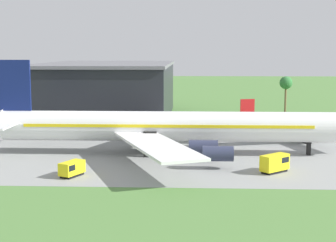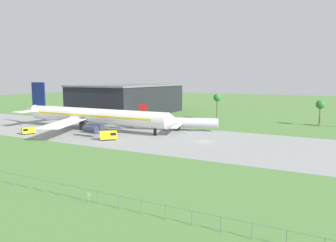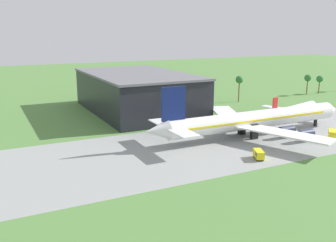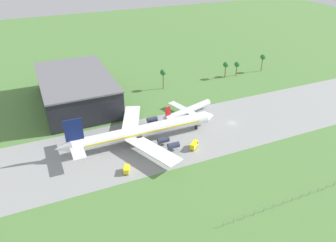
% 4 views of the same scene
% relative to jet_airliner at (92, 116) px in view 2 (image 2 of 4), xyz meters
% --- Properties ---
extents(ground_plane, '(600.00, 600.00, 0.00)m').
position_rel_jet_airliner_xyz_m(ground_plane, '(46.70, -2.51, -5.22)').
color(ground_plane, '#517F3D').
extents(taxiway_strip, '(320.00, 44.00, 0.02)m').
position_rel_jet_airliner_xyz_m(taxiway_strip, '(46.70, -2.51, -5.21)').
color(taxiway_strip, gray).
rests_on(taxiway_strip, ground_plane).
extents(jet_airliner, '(74.49, 55.91, 17.72)m').
position_rel_jet_airliner_xyz_m(jet_airliner, '(0.00, 0.00, 0.00)').
color(jet_airliner, white).
rests_on(jet_airliner, ground_plane).
extents(regional_aircraft, '(29.59, 26.92, 9.64)m').
position_rel_jet_airliner_xyz_m(regional_aircraft, '(29.89, 12.96, -2.05)').
color(regional_aircraft, silver).
rests_on(regional_aircraft, ground_plane).
extents(baggage_tug, '(5.17, 4.90, 2.92)m').
position_rel_jet_airliner_xyz_m(baggage_tug, '(19.21, -14.31, -3.66)').
color(baggage_tug, black).
rests_on(baggage_tug, ground_plane).
extents(catering_van, '(3.66, 4.81, 2.37)m').
position_rel_jet_airliner_xyz_m(catering_van, '(-12.90, -18.61, -3.94)').
color(catering_van, black).
rests_on(catering_van, ground_plane).
extents(perimeter_fence, '(80.10, 0.10, 2.10)m').
position_rel_jet_airliner_xyz_m(perimeter_fence, '(46.70, -57.51, -3.77)').
color(perimeter_fence, slate).
rests_on(perimeter_fence, ground_plane).
extents(no_stopping_sign, '(0.44, 0.08, 1.68)m').
position_rel_jet_airliner_xyz_m(no_stopping_sign, '(49.13, -57.82, -4.17)').
color(no_stopping_sign, gray).
rests_on(no_stopping_sign, ground_plane).
extents(terminal_building, '(36.72, 61.20, 15.91)m').
position_rel_jet_airliner_xyz_m(terminal_building, '(-18.71, 51.67, 2.75)').
color(terminal_building, black).
rests_on(terminal_building, ground_plane).
extents(palm_tree_row, '(76.75, 3.60, 12.24)m').
position_rel_jet_airliner_xyz_m(palm_tree_row, '(74.62, 50.31, 3.79)').
color(palm_tree_row, brown).
rests_on(palm_tree_row, ground_plane).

